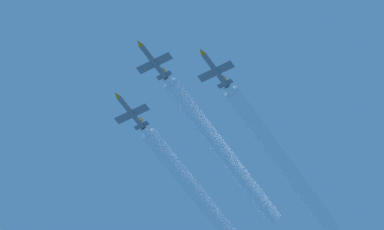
{
  "coord_description": "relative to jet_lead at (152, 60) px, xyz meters",
  "views": [
    {
      "loc": [
        -85.76,
        133.95,
        3.0
      ],
      "look_at": [
        -0.19,
        -8.79,
        206.9
      ],
      "focal_mm": 109.27,
      "sensor_mm": 36.0,
      "label": 1
    }
  ],
  "objects": [
    {
      "name": "jet_lead",
      "position": [
        0.0,
        0.0,
        0.0
      ],
      "size": [
        8.35,
        12.17,
        2.92
      ],
      "color": "slate"
    },
    {
      "name": "jet_left_wingman",
      "position": [
        -11.04,
        -7.81,
        -1.66
      ],
      "size": [
        8.35,
        12.17,
        2.92
      ],
      "color": "slate"
    },
    {
      "name": "jet_right_wingman",
      "position": [
        11.08,
        -8.26,
        -1.9
      ],
      "size": [
        8.35,
        12.17,
        2.92
      ],
      "color": "slate"
    },
    {
      "name": "smoke_trail_lead",
      "position": [
        -0.0,
        -30.71,
        -0.03
      ],
      "size": [
        3.7,
        50.31,
        3.7
      ],
      "color": "white"
    },
    {
      "name": "smoke_trail_left_wingman",
      "position": [
        -11.04,
        -39.2,
        -1.69
      ],
      "size": [
        3.7,
        51.67,
        3.7
      ],
      "color": "white"
    },
    {
      "name": "smoke_trail_right_wingman",
      "position": [
        11.08,
        -43.27,
        -1.93
      ],
      "size": [
        3.7,
        58.92,
        3.7
      ],
      "color": "white"
    }
  ]
}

